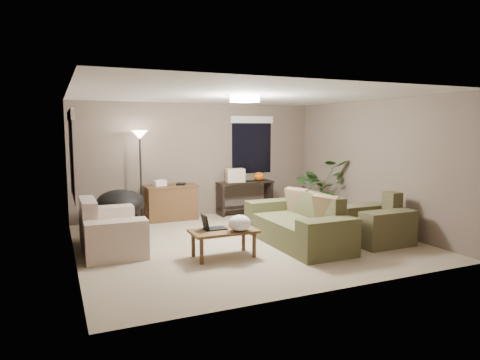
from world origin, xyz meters
name	(u,v)px	position (x,y,z in m)	size (l,w,h in m)	color
room_shell	(245,170)	(0.00, 0.00, 1.25)	(5.50, 5.50, 5.50)	tan
main_sofa	(298,226)	(0.79, -0.48, 0.29)	(0.95, 2.20, 0.85)	#4A4C2D
throw_pillows	(312,205)	(1.05, -0.48, 0.65)	(0.38, 1.40, 0.47)	#8C7251
loveseat	(109,232)	(-2.21, 0.39, 0.30)	(0.90, 1.60, 0.85)	beige
armchair	(376,225)	(2.04, -0.95, 0.30)	(0.95, 1.00, 0.85)	brown
coffee_table	(224,234)	(-0.67, -0.70, 0.36)	(1.00, 0.55, 0.42)	brown
laptop	(211,226)	(-0.83, -0.60, 0.48)	(0.36, 0.23, 0.24)	black
plastic_bag	(240,223)	(-0.47, -0.85, 0.54)	(0.34, 0.31, 0.24)	white
desk	(171,202)	(-0.71, 2.22, 0.38)	(1.10, 0.50, 0.75)	brown
desk_papers	(164,183)	(-0.87, 2.21, 0.80)	(0.72, 0.31, 0.12)	silver
console_table	(245,195)	(0.99, 2.18, 0.44)	(1.30, 0.40, 0.75)	black
pumpkin	(259,176)	(1.34, 2.18, 0.85)	(0.24, 0.24, 0.20)	orange
cardboard_box	(235,175)	(0.74, 2.18, 0.90)	(0.40, 0.30, 0.30)	beige
papasan_chair	(121,207)	(-1.85, 1.62, 0.47)	(1.10, 1.10, 0.80)	black
floor_lamp	(140,146)	(-1.37, 2.12, 1.60)	(0.32, 0.32, 1.91)	black
ceiling_fixture	(245,99)	(0.00, 0.00, 2.44)	(0.50, 0.50, 0.10)	white
houseplant	(318,195)	(2.27, 1.13, 0.50)	(1.16, 1.29, 1.01)	#2D5923
cat_scratching_post	(325,211)	(2.25, 0.85, 0.21)	(0.32, 0.32, 0.50)	tan
window_left	(71,139)	(-2.73, 0.30, 1.78)	(0.05, 1.56, 1.33)	black
window_back	(252,135)	(1.30, 2.48, 1.79)	(1.06, 0.05, 1.33)	black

